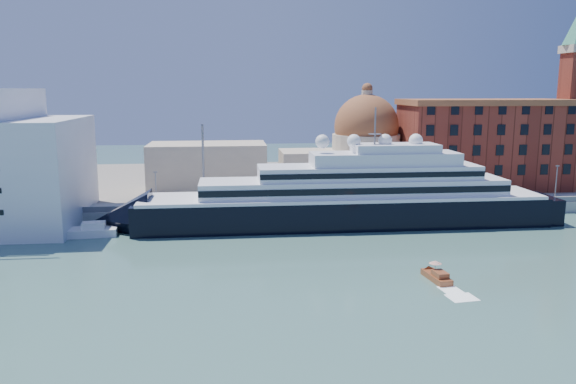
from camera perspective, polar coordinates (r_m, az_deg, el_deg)
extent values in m
plane|color=#3C685E|center=(93.82, 3.15, -6.87)|extent=(400.00, 400.00, 0.00)
cube|color=gray|center=(126.09, 0.68, -1.76)|extent=(180.00, 10.00, 2.50)
cube|color=slate|center=(166.21, -1.00, 1.13)|extent=(260.00, 72.00, 2.00)
cube|color=slate|center=(121.33, 0.93, -1.35)|extent=(180.00, 0.10, 1.20)
cube|color=black|center=(116.59, 5.52, -2.25)|extent=(84.07, 12.93, 7.01)
cone|color=black|center=(116.16, -16.38, -2.68)|extent=(10.78, 12.93, 12.93)
cube|color=black|center=(131.63, 23.76, -1.73)|extent=(6.47, 11.86, 6.47)
cube|color=white|center=(115.83, 5.55, -0.43)|extent=(81.92, 13.15, 0.65)
cube|color=white|center=(115.93, 6.61, 0.53)|extent=(62.52, 10.78, 3.23)
cube|color=black|center=(110.76, 7.22, 0.06)|extent=(62.52, 0.15, 1.29)
cube|color=white|center=(116.21, 8.20, 2.03)|extent=(45.27, 9.70, 2.80)
cube|color=white|center=(116.69, 9.78, 3.35)|extent=(30.18, 8.62, 2.59)
cube|color=white|center=(117.06, 10.83, 4.40)|extent=(17.25, 7.55, 1.72)
cylinder|color=slate|center=(115.50, 8.84, 6.64)|extent=(0.32, 0.32, 7.55)
sphere|color=white|center=(113.44, 3.51, 5.15)|extent=(2.80, 2.80, 2.80)
sphere|color=white|center=(114.70, 6.71, 5.15)|extent=(2.80, 2.80, 2.80)
sphere|color=white|center=(116.30, 9.83, 5.14)|extent=(2.80, 2.80, 2.80)
sphere|color=white|center=(118.24, 12.86, 5.12)|extent=(2.80, 2.80, 2.80)
cube|color=white|center=(114.93, -20.16, -3.93)|extent=(13.18, 5.40, 1.71)
cube|color=white|center=(114.28, -19.14, -3.22)|extent=(4.50, 3.04, 1.28)
cube|color=brown|center=(86.76, 14.84, -8.42)|extent=(2.81, 6.47, 1.05)
cube|color=brown|center=(85.61, 15.20, -8.07)|extent=(1.97, 2.79, 0.84)
cylinder|color=slate|center=(86.80, 14.72, -7.50)|extent=(0.06, 0.06, 1.67)
cone|color=red|center=(86.52, 14.75, -6.90)|extent=(1.88, 1.88, 0.42)
cube|color=maroon|center=(156.09, 19.23, 4.39)|extent=(42.00, 18.00, 22.00)
cube|color=brown|center=(155.42, 19.49, 8.60)|extent=(43.00, 19.00, 1.50)
cube|color=maroon|center=(167.30, 26.87, 6.45)|extent=(6.00, 6.00, 35.00)
cylinder|color=beige|center=(152.06, 7.87, 3.21)|extent=(18.00, 18.00, 14.00)
sphere|color=brown|center=(151.21, 7.96, 6.59)|extent=(17.00, 17.00, 17.00)
cylinder|color=beige|center=(150.89, 8.04, 9.62)|extent=(3.00, 3.00, 3.00)
cube|color=beige|center=(147.62, 2.76, 2.30)|extent=(18.00, 14.00, 10.00)
cube|color=beige|center=(147.81, -8.16, 2.60)|extent=(30.00, 16.00, 12.00)
cylinder|color=slate|center=(129.48, -26.54, -0.18)|extent=(0.24, 0.24, 8.00)
cube|color=slate|center=(128.86, -26.69, 1.61)|extent=(0.80, 0.30, 0.25)
cylinder|color=slate|center=(122.24, -13.25, 0.08)|extent=(0.24, 0.24, 8.00)
cube|color=slate|center=(121.59, -13.33, 1.98)|extent=(0.80, 0.30, 0.25)
cylinder|color=slate|center=(122.15, 0.85, 0.36)|extent=(0.24, 0.24, 8.00)
cube|color=slate|center=(121.50, 0.85, 2.26)|extent=(0.80, 0.30, 0.25)
cylinder|color=slate|center=(129.22, 14.17, 0.59)|extent=(0.24, 0.24, 8.00)
cube|color=slate|center=(128.61, 14.25, 2.39)|extent=(0.80, 0.30, 0.25)
cylinder|color=slate|center=(142.40, 25.57, 0.77)|extent=(0.24, 0.24, 8.00)
cube|color=slate|center=(141.84, 25.70, 2.40)|extent=(0.80, 0.30, 0.25)
cylinder|color=slate|center=(122.59, -8.59, 2.64)|extent=(0.50, 0.50, 18.00)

